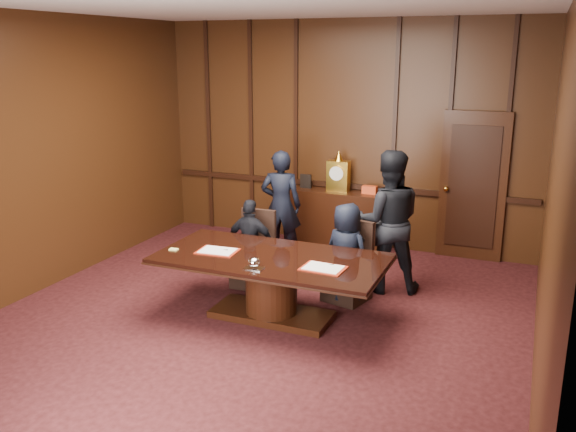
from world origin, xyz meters
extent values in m
plane|color=black|center=(0.00, 0.00, 0.00)|extent=(7.00, 7.00, 0.00)
plane|color=silver|center=(0.00, 0.00, 3.50)|extent=(7.00, 7.00, 0.00)
cube|color=black|center=(0.00, 3.50, 1.75)|extent=(6.00, 0.04, 3.50)
cube|color=black|center=(-3.00, 0.00, 1.75)|extent=(0.04, 7.00, 3.50)
cube|color=black|center=(3.00, 0.00, 1.75)|extent=(0.04, 7.00, 3.50)
cube|color=black|center=(0.00, 3.47, 0.95)|extent=(5.90, 0.05, 0.08)
cube|color=black|center=(2.00, 3.46, 1.10)|extent=(0.95, 0.06, 2.20)
sphere|color=gold|center=(1.63, 3.39, 1.05)|extent=(0.08, 0.08, 0.08)
cube|color=black|center=(0.00, 3.26, 0.45)|extent=(1.60, 0.45, 0.90)
cube|color=black|center=(-0.70, 3.26, 0.03)|extent=(0.12, 0.40, 0.06)
cube|color=black|center=(0.70, 3.26, 0.03)|extent=(0.12, 0.40, 0.06)
cube|color=gold|center=(0.00, 3.26, 1.14)|extent=(0.34, 0.18, 0.48)
cylinder|color=white|center=(0.00, 3.16, 1.20)|extent=(0.22, 0.03, 0.22)
cone|color=gold|center=(0.00, 3.26, 1.46)|extent=(0.14, 0.14, 0.16)
cube|color=black|center=(-0.55, 3.28, 1.01)|extent=(0.18, 0.04, 0.22)
cube|color=#E5441A|center=(0.50, 3.28, 0.96)|extent=(0.22, 0.12, 0.12)
cube|color=black|center=(0.14, 0.38, 0.04)|extent=(1.40, 0.60, 0.08)
cylinder|color=black|center=(0.14, 0.38, 0.39)|extent=(0.60, 0.60, 0.62)
cube|color=black|center=(0.14, 0.38, 0.71)|extent=(2.62, 1.32, 0.02)
cube|color=black|center=(0.14, 0.38, 0.73)|extent=(2.60, 1.30, 0.06)
cube|color=#A3240F|center=(-0.50, 0.29, 0.77)|extent=(0.48, 0.37, 0.01)
cube|color=white|center=(-0.50, 0.29, 0.78)|extent=(0.42, 0.31, 0.01)
cube|color=#A3240F|center=(0.83, 0.22, 0.77)|extent=(0.48, 0.35, 0.01)
cube|color=white|center=(0.83, 0.22, 0.78)|extent=(0.41, 0.30, 0.01)
cube|color=white|center=(0.14, -0.07, 0.77)|extent=(0.20, 0.14, 0.01)
ellipsoid|color=white|center=(0.14, -0.07, 0.82)|extent=(0.13, 0.13, 0.10)
cube|color=#FAEA7A|center=(-1.01, 0.14, 0.77)|extent=(0.11, 0.08, 0.01)
cube|color=black|center=(-0.51, 1.23, 0.23)|extent=(0.49, 0.49, 0.46)
cube|color=black|center=(-0.52, 1.44, 0.72)|extent=(0.48, 0.07, 0.55)
cylinder|color=black|center=(-0.71, 1.03, 0.12)|extent=(0.04, 0.04, 0.23)
cylinder|color=black|center=(-0.31, 1.43, 0.12)|extent=(0.04, 0.04, 0.23)
cube|color=black|center=(0.79, 1.23, 0.23)|extent=(0.58, 0.58, 0.46)
cube|color=black|center=(0.84, 1.44, 0.72)|extent=(0.48, 0.18, 0.55)
cylinder|color=black|center=(0.59, 1.03, 0.12)|extent=(0.04, 0.04, 0.23)
cylinder|color=black|center=(0.99, 1.43, 0.12)|extent=(0.04, 0.04, 0.23)
imported|color=black|center=(-0.51, 1.18, 0.59)|extent=(0.71, 0.33, 1.18)
imported|color=black|center=(0.79, 1.18, 0.63)|extent=(0.70, 0.56, 1.26)
imported|color=black|center=(-0.59, 2.37, 0.82)|extent=(0.68, 0.53, 1.64)
imported|color=black|center=(1.15, 1.76, 0.92)|extent=(1.08, 0.96, 1.84)
camera|label=1|loc=(2.84, -5.62, 3.03)|focal=38.00mm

